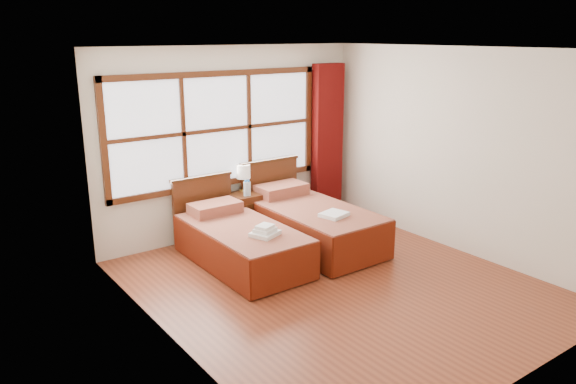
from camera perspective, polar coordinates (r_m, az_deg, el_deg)
floor at (r=6.47m, az=4.98°, el=-9.40°), size 4.50×4.50×0.00m
ceiling at (r=5.85m, az=5.61°, el=14.29°), size 4.50×4.50×0.00m
wall_back at (r=7.82m, az=-5.70°, el=5.08°), size 4.00×0.00×4.00m
wall_left at (r=4.98m, az=-12.30°, el=-1.49°), size 0.00×4.50×4.50m
wall_right at (r=7.48m, az=16.91°, el=3.97°), size 0.00×4.50×4.50m
window at (r=7.63m, az=-7.22°, el=6.29°), size 3.16×0.06×1.56m
curtain at (r=8.64m, az=4.01°, el=5.28°), size 0.50×0.16×2.30m
bed_left at (r=6.95m, az=-4.95°, el=-5.02°), size 0.96×1.98×0.92m
bed_right at (r=7.53m, az=2.23°, el=-3.10°), size 1.03×2.05×1.00m
nightstand at (r=7.89m, az=-4.12°, el=-2.27°), size 0.46×0.45×0.61m
towels_left at (r=6.50m, az=-2.35°, el=-4.02°), size 0.38×0.36×0.13m
towels_right at (r=7.06m, az=4.69°, el=-2.30°), size 0.37×0.34×0.05m
lamp at (r=7.86m, az=-4.57°, el=2.01°), size 0.20×0.20×0.38m
bottle_near at (r=7.66m, az=-4.32°, el=0.33°), size 0.06×0.06×0.22m
bottle_far at (r=7.66m, az=-4.02°, el=0.36°), size 0.06×0.06×0.22m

